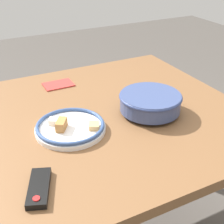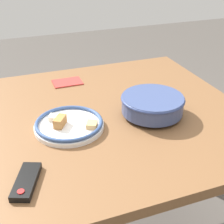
% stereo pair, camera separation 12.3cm
% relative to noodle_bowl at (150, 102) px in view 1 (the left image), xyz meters
% --- Properties ---
extents(dining_table, '(1.41, 1.07, 0.76)m').
position_rel_noodle_bowl_xyz_m(dining_table, '(0.30, -0.08, -0.13)').
color(dining_table, brown).
rests_on(dining_table, ground_plane).
extents(noodle_bowl, '(0.26, 0.26, 0.08)m').
position_rel_noodle_bowl_xyz_m(noodle_bowl, '(0.00, 0.00, 0.00)').
color(noodle_bowl, '#384775').
rests_on(noodle_bowl, dining_table).
extents(food_plate, '(0.27, 0.27, 0.05)m').
position_rel_noodle_bowl_xyz_m(food_plate, '(0.35, -0.02, -0.03)').
color(food_plate, white).
rests_on(food_plate, dining_table).
extents(tv_remote, '(0.11, 0.17, 0.02)m').
position_rel_noodle_bowl_xyz_m(tv_remote, '(0.54, 0.24, -0.04)').
color(tv_remote, black).
rests_on(tv_remote, dining_table).
extents(folded_napkin, '(0.14, 0.10, 0.01)m').
position_rel_noodle_bowl_xyz_m(folded_napkin, '(0.25, -0.44, -0.05)').
color(folded_napkin, '#B2332D').
rests_on(folded_napkin, dining_table).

